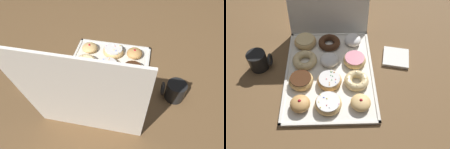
% 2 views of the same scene
% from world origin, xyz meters
% --- Properties ---
extents(ground_plane, '(3.00, 3.00, 0.00)m').
position_xyz_m(ground_plane, '(0.00, 0.00, 0.00)').
color(ground_plane, brown).
extents(donut_box, '(0.42, 0.54, 0.01)m').
position_xyz_m(donut_box, '(0.00, 0.00, 0.01)').
color(donut_box, silver).
rests_on(donut_box, ground).
extents(jelly_filled_donut_0, '(0.09, 0.09, 0.05)m').
position_xyz_m(jelly_filled_donut_0, '(-0.12, -0.18, 0.03)').
color(jelly_filled_donut_0, tan).
rests_on(jelly_filled_donut_0, donut_box).
extents(sprinkle_donut_1, '(0.11, 0.11, 0.04)m').
position_xyz_m(sprinkle_donut_1, '(-0.01, -0.18, 0.03)').
color(sprinkle_donut_1, '#E5B770').
rests_on(sprinkle_donut_1, donut_box).
extents(jelly_filled_donut_2, '(0.09, 0.09, 0.05)m').
position_xyz_m(jelly_filled_donut_2, '(0.13, -0.18, 0.03)').
color(jelly_filled_donut_2, '#E5B770').
rests_on(jelly_filled_donut_2, donut_box).
extents(chocolate_frosted_donut_3, '(0.11, 0.11, 0.04)m').
position_xyz_m(chocolate_frosted_donut_3, '(-0.13, -0.06, 0.03)').
color(chocolate_frosted_donut_3, tan).
rests_on(chocolate_frosted_donut_3, donut_box).
extents(sprinkle_donut_4, '(0.11, 0.11, 0.04)m').
position_xyz_m(sprinkle_donut_4, '(0.00, -0.06, 0.03)').
color(sprinkle_donut_4, tan).
rests_on(sprinkle_donut_4, donut_box).
extents(cruller_donut_5, '(0.11, 0.11, 0.04)m').
position_xyz_m(cruller_donut_5, '(0.12, -0.07, 0.03)').
color(cruller_donut_5, '#EACC8C').
rests_on(cruller_donut_5, donut_box).
extents(cruller_donut_6, '(0.12, 0.12, 0.04)m').
position_xyz_m(cruller_donut_6, '(-0.12, 0.06, 0.03)').
color(cruller_donut_6, '#EACC8C').
rests_on(cruller_donut_6, donut_box).
extents(powdered_filled_donut_7, '(0.09, 0.09, 0.04)m').
position_xyz_m(powdered_filled_donut_7, '(0.00, 0.06, 0.03)').
color(powdered_filled_donut_7, white).
rests_on(powdered_filled_donut_7, donut_box).
extents(pink_frosted_donut_8, '(0.11, 0.11, 0.04)m').
position_xyz_m(pink_frosted_donut_8, '(0.12, 0.06, 0.03)').
color(pink_frosted_donut_8, '#E5B770').
rests_on(pink_frosted_donut_8, donut_box).
extents(glazed_ring_donut_9, '(0.11, 0.11, 0.04)m').
position_xyz_m(glazed_ring_donut_9, '(-0.12, 0.19, 0.03)').
color(glazed_ring_donut_9, '#E5B770').
rests_on(glazed_ring_donut_9, donut_box).
extents(chocolate_cake_ring_donut_10, '(0.11, 0.11, 0.03)m').
position_xyz_m(chocolate_cake_ring_donut_10, '(0.00, 0.18, 0.03)').
color(chocolate_cake_ring_donut_10, '#472816').
rests_on(chocolate_cake_ring_donut_10, donut_box).
extents(powdered_filled_donut_11, '(0.09, 0.09, 0.05)m').
position_xyz_m(powdered_filled_donut_11, '(0.12, 0.19, 0.03)').
color(powdered_filled_donut_11, white).
rests_on(powdered_filled_donut_11, donut_box).
extents(coffee_mug, '(0.11, 0.09, 0.09)m').
position_xyz_m(coffee_mug, '(-0.34, 0.05, 0.05)').
color(coffee_mug, black).
rests_on(coffee_mug, ground).
extents(napkin_stack, '(0.15, 0.15, 0.01)m').
position_xyz_m(napkin_stack, '(0.33, 0.09, 0.01)').
color(napkin_stack, white).
rests_on(napkin_stack, ground).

